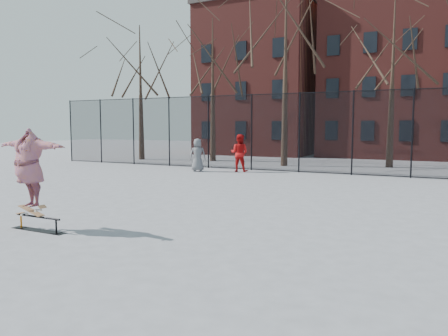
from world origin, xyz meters
The scene contains 9 objects.
ground centered at (0.00, 0.00, 0.00)m, with size 100.00×100.00×0.00m, color slate.
skate_rail centered at (-2.89, -1.52, 0.13)m, with size 1.52×0.23×0.33m.
skateboard centered at (-3.11, -1.52, 0.38)m, with size 0.74×0.18×0.09m, color #A56F42, non-canonical shape.
skater centered at (-3.11, -1.52, 1.30)m, with size 2.15×0.59×1.75m, color #49398E.
bystander_grey centered at (-6.19, 11.13, 0.85)m, with size 0.83×0.54×1.70m, color #5A5B5F.
bystander_red centered at (-4.23, 12.00, 0.95)m, with size 0.93×0.72×1.91m, color #B40F10.
fence centered at (-0.01, 13.00, 2.05)m, with size 34.03×0.07×4.00m.
tree_row centered at (-0.25, 17.15, 7.36)m, with size 33.66×7.46×10.67m.
rowhouses centered at (0.72, 26.00, 6.06)m, with size 29.00×7.00×13.00m.
Camera 1 is at (5.16, -8.17, 2.34)m, focal length 35.00 mm.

